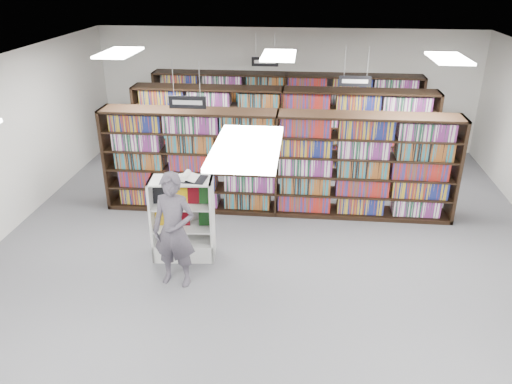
# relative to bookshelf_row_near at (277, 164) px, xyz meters

# --- Properties ---
(floor) EXTENTS (12.00, 12.00, 0.00)m
(floor) POSITION_rel_bookshelf_row_near_xyz_m (0.00, -2.00, -1.05)
(floor) COLOR #4A4A4F
(floor) RESTS_ON ground
(ceiling) EXTENTS (10.00, 12.00, 0.10)m
(ceiling) POSITION_rel_bookshelf_row_near_xyz_m (0.00, -2.00, 2.15)
(ceiling) COLOR silver
(ceiling) RESTS_ON wall_back
(wall_back) EXTENTS (10.00, 0.10, 3.20)m
(wall_back) POSITION_rel_bookshelf_row_near_xyz_m (0.00, 4.00, 0.55)
(wall_back) COLOR silver
(wall_back) RESTS_ON ground
(bookshelf_row_near) EXTENTS (7.00, 0.60, 2.10)m
(bookshelf_row_near) POSITION_rel_bookshelf_row_near_xyz_m (0.00, 0.00, 0.00)
(bookshelf_row_near) COLOR black
(bookshelf_row_near) RESTS_ON floor
(bookshelf_row_mid) EXTENTS (7.00, 0.60, 2.10)m
(bookshelf_row_mid) POSITION_rel_bookshelf_row_near_xyz_m (0.00, 2.00, 0.00)
(bookshelf_row_mid) COLOR black
(bookshelf_row_mid) RESTS_ON floor
(bookshelf_row_far) EXTENTS (7.00, 0.60, 2.10)m
(bookshelf_row_far) POSITION_rel_bookshelf_row_near_xyz_m (0.00, 3.70, 0.00)
(bookshelf_row_far) COLOR black
(bookshelf_row_far) RESTS_ON floor
(aisle_sign_left) EXTENTS (0.65, 0.02, 0.80)m
(aisle_sign_left) POSITION_rel_bookshelf_row_near_xyz_m (-1.50, -1.00, 1.48)
(aisle_sign_left) COLOR #B2B2B7
(aisle_sign_left) RESTS_ON ceiling
(aisle_sign_right) EXTENTS (0.65, 0.02, 0.80)m
(aisle_sign_right) POSITION_rel_bookshelf_row_near_xyz_m (1.50, 1.00, 1.48)
(aisle_sign_right) COLOR #B2B2B7
(aisle_sign_right) RESTS_ON ceiling
(aisle_sign_center) EXTENTS (0.65, 0.02, 0.80)m
(aisle_sign_center) POSITION_rel_bookshelf_row_near_xyz_m (-0.50, 3.00, 1.48)
(aisle_sign_center) COLOR #B2B2B7
(aisle_sign_center) RESTS_ON ceiling
(troffer_front_center) EXTENTS (0.60, 1.20, 0.04)m
(troffer_front_center) POSITION_rel_bookshelf_row_near_xyz_m (0.00, -5.00, 2.11)
(troffer_front_center) COLOR white
(troffer_front_center) RESTS_ON ceiling
(troffer_back_left) EXTENTS (0.60, 1.20, 0.04)m
(troffer_back_left) POSITION_rel_bookshelf_row_near_xyz_m (-3.00, 0.00, 2.11)
(troffer_back_left) COLOR white
(troffer_back_left) RESTS_ON ceiling
(troffer_back_center) EXTENTS (0.60, 1.20, 0.04)m
(troffer_back_center) POSITION_rel_bookshelf_row_near_xyz_m (0.00, 0.00, 2.11)
(troffer_back_center) COLOR white
(troffer_back_center) RESTS_ON ceiling
(troffer_back_right) EXTENTS (0.60, 1.20, 0.04)m
(troffer_back_right) POSITION_rel_bookshelf_row_near_xyz_m (3.00, 0.00, 2.11)
(troffer_back_right) COLOR white
(troffer_back_right) RESTS_ON ceiling
(endcap_display) EXTENTS (1.09, 0.61, 1.46)m
(endcap_display) POSITION_rel_bookshelf_row_near_xyz_m (-1.48, -1.88, -0.56)
(endcap_display) COLOR white
(endcap_display) RESTS_ON floor
(open_book) EXTENTS (0.66, 0.41, 0.13)m
(open_book) POSITION_rel_bookshelf_row_near_xyz_m (-1.38, -1.89, 0.44)
(open_book) COLOR black
(open_book) RESTS_ON endcap_display
(shopper) EXTENTS (0.74, 0.54, 1.88)m
(shopper) POSITION_rel_bookshelf_row_near_xyz_m (-1.41, -2.70, -0.11)
(shopper) COLOR #4B4650
(shopper) RESTS_ON floor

